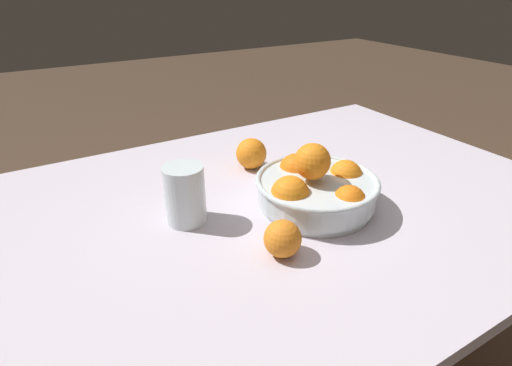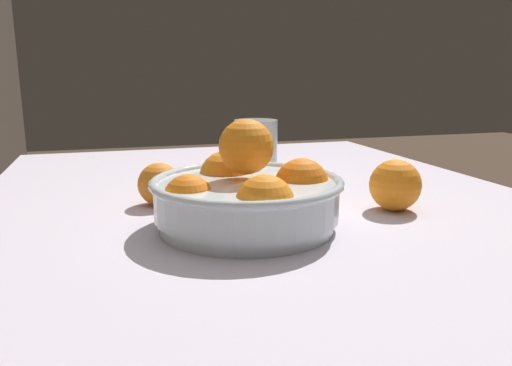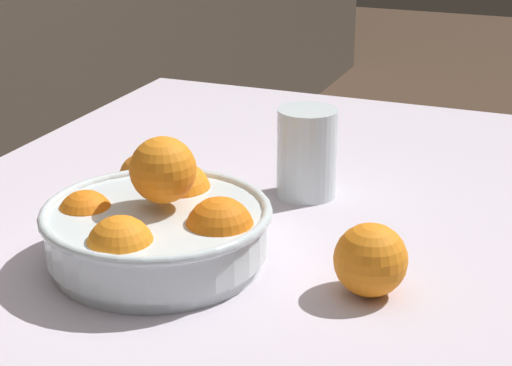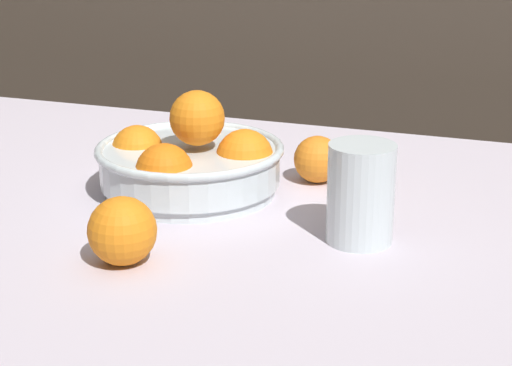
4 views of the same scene
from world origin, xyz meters
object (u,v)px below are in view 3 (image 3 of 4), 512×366
fruit_bowl (158,226)px  orange_loose_front (144,178)px  juice_glass (307,157)px  orange_loose_near_bowl (371,260)px

fruit_bowl → orange_loose_front: 0.19m
fruit_bowl → juice_glass: 0.28m
juice_glass → orange_loose_near_bowl: bearing=-147.5°
orange_loose_near_bowl → fruit_bowl: bearing=94.7°
fruit_bowl → juice_glass: bearing=-18.9°
juice_glass → orange_loose_front: juice_glass is taller
juice_glass → orange_loose_front: bearing=118.7°
fruit_bowl → orange_loose_front: bearing=33.9°
juice_glass → orange_loose_near_bowl: size_ratio=1.54×
fruit_bowl → orange_loose_front: (0.16, 0.11, -0.01)m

